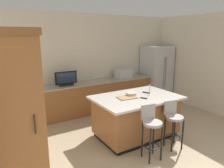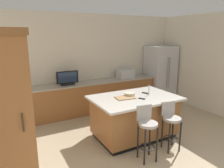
{
  "view_description": "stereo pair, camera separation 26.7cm",
  "coord_description": "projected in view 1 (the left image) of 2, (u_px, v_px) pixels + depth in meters",
  "views": [
    {
      "loc": [
        -2.7,
        -1.08,
        2.22
      ],
      "look_at": [
        -0.09,
        3.17,
        1.03
      ],
      "focal_mm": 33.39,
      "sensor_mm": 36.0,
      "label": 1
    },
    {
      "loc": [
        -2.47,
        -1.21,
        2.22
      ],
      "look_at": [
        -0.09,
        3.17,
        1.03
      ],
      "focal_mm": 33.39,
      "sensor_mm": 36.0,
      "label": 2
    }
  ],
  "objects": [
    {
      "name": "cutting_board",
      "position": [
        127.0,
        97.0,
        4.39
      ],
      "size": [
        0.43,
        0.32,
        0.02
      ],
      "primitive_type": "cube",
      "rotation": [
        0.0,
        0.0,
        -0.12
      ],
      "color": "#A87F51",
      "rests_on": "kitchen_island"
    },
    {
      "name": "sink_faucet_back",
      "position": [
        91.0,
        77.0,
        6.05
      ],
      "size": [
        0.02,
        0.02,
        0.24
      ],
      "primitive_type": "cylinder",
      "color": "#B2B2B7",
      "rests_on": "counter_back"
    },
    {
      "name": "cabinet_tower",
      "position": [
        13.0,
        125.0,
        2.42
      ],
      "size": [
        0.69,
        0.58,
        2.29
      ],
      "color": "brown",
      "rests_on": "ground_plane"
    },
    {
      "name": "bar_stool_right",
      "position": [
        173.0,
        121.0,
        4.1
      ],
      "size": [
        0.34,
        0.36,
        0.95
      ],
      "rotation": [
        0.0,
        0.0,
        -0.17
      ],
      "color": "gray",
      "rests_on": "ground_plane"
    },
    {
      "name": "range_oven",
      "position": [
        9.0,
        110.0,
        4.96
      ],
      "size": [
        0.78,
        0.63,
        0.91
      ],
      "color": "#B7BABF",
      "rests_on": "ground_plane"
    },
    {
      "name": "fruit_bowl",
      "position": [
        131.0,
        94.0,
        4.56
      ],
      "size": [
        0.23,
        0.23,
        0.07
      ],
      "primitive_type": "cylinder",
      "color": "beige",
      "rests_on": "kitchen_island"
    },
    {
      "name": "cell_phone",
      "position": [
        144.0,
        98.0,
        4.36
      ],
      "size": [
        0.13,
        0.17,
        0.01
      ],
      "primitive_type": "cube",
      "rotation": [
        0.0,
        0.0,
        0.47
      ],
      "color": "black",
      "rests_on": "kitchen_island"
    },
    {
      "name": "refrigerator",
      "position": [
        156.0,
        73.0,
        7.15
      ],
      "size": [
        0.9,
        0.79,
        1.85
      ],
      "color": "#B7BABF",
      "rests_on": "ground_plane"
    },
    {
      "name": "wall_right",
      "position": [
        218.0,
        64.0,
        5.8
      ],
      "size": [
        0.12,
        4.98,
        2.8
      ],
      "primitive_type": "cube",
      "color": "beige",
      "rests_on": "ground_plane"
    },
    {
      "name": "microwave",
      "position": [
        123.0,
        74.0,
        6.51
      ],
      "size": [
        0.48,
        0.36,
        0.27
      ],
      "primitive_type": "cube",
      "color": "#B7BABF",
      "rests_on": "counter_back"
    },
    {
      "name": "wall_back",
      "position": [
        90.0,
        62.0,
        6.25
      ],
      "size": [
        6.09,
        0.12,
        2.8
      ],
      "primitive_type": "cube",
      "color": "beige",
      "rests_on": "ground_plane"
    },
    {
      "name": "counter_back",
      "position": [
        94.0,
        96.0,
        6.13
      ],
      "size": [
        3.78,
        0.62,
        0.89
      ],
      "color": "brown",
      "rests_on": "ground_plane"
    },
    {
      "name": "kitchen_island",
      "position": [
        136.0,
        116.0,
        4.59
      ],
      "size": [
        1.83,
        1.21,
        0.91
      ],
      "color": "black",
      "rests_on": "ground_plane"
    },
    {
      "name": "tv_remote",
      "position": [
        146.0,
        92.0,
        4.76
      ],
      "size": [
        0.12,
        0.17,
        0.02
      ],
      "primitive_type": "cube",
      "rotation": [
        0.0,
        0.0,
        0.46
      ],
      "color": "black",
      "rests_on": "kitchen_island"
    },
    {
      "name": "tv_monitor",
      "position": [
        66.0,
        79.0,
        5.5
      ],
      "size": [
        0.59,
        0.16,
        0.38
      ],
      "color": "black",
      "rests_on": "counter_back"
    },
    {
      "name": "bar_stool_left",
      "position": [
        151.0,
        127.0,
        3.71
      ],
      "size": [
        0.34,
        0.35,
        1.0
      ],
      "rotation": [
        0.0,
        0.0,
        -0.12
      ],
      "color": "gray",
      "rests_on": "ground_plane"
    },
    {
      "name": "sink_faucet_island",
      "position": [
        150.0,
        89.0,
        4.65
      ],
      "size": [
        0.02,
        0.02,
        0.22
      ],
      "primitive_type": "cylinder",
      "color": "#B2B2B7",
      "rests_on": "kitchen_island"
    }
  ]
}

